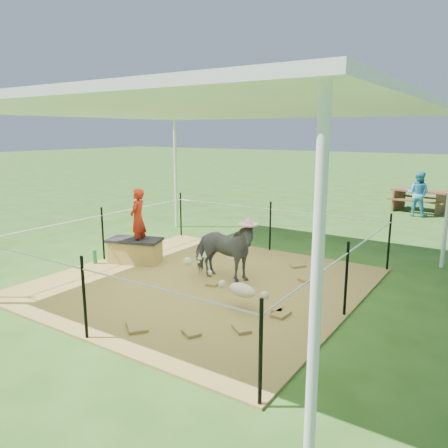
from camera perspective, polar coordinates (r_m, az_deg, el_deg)
The scene contains 13 objects.
ground at distance 6.91m, azimuth -2.77°, elevation -7.79°, with size 90.00×90.00×0.00m, color #2D5919.
hay_patch at distance 6.90m, azimuth -2.77°, elevation -7.67°, with size 4.60×4.60×0.03m, color brown.
canopy_tent at distance 6.51m, azimuth -3.02°, elevation 15.12°, with size 6.30×6.30×2.90m.
rope_fence at distance 6.71m, azimuth -2.82°, elevation -2.62°, with size 4.54×4.54×1.00m.
straw_bale at distance 7.98m, azimuth -11.52°, elevation -3.58°, with size 0.87×0.44×0.39m, color #A78E3C.
dark_cloth at distance 7.93m, azimuth -11.58°, elevation -2.06°, with size 0.93×0.49×0.05m, color black.
woman at distance 7.76m, azimuth -11.21°, elevation 1.43°, with size 0.38×0.25×1.05m, color #AF2111.
green_bottle at distance 8.11m, azimuth -16.51°, elevation -4.14°, with size 0.07×0.07×0.24m, color #1A7635.
pony at distance 6.84m, azimuth -0.11°, elevation -3.52°, with size 0.51×1.12×0.95m, color #46464B.
pink_hat at distance 6.72m, azimuth -0.11°, elevation 0.94°, with size 0.30×0.30×0.14m, color pink.
foal at distance 5.82m, azimuth 2.41°, elevation -8.34°, with size 1.03×0.57×0.57m, color beige, non-canonical shape.
picnic_table_near at distance 14.19m, azimuth 24.17°, elevation 2.80°, with size 1.54×1.11×0.64m, color brown.
distant_person at distance 13.31m, azimuth 24.00°, elevation 3.61°, with size 0.61×0.48×1.26m, color #3797D1.
Camera 1 is at (3.85, -5.23, 2.34)m, focal length 35.00 mm.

